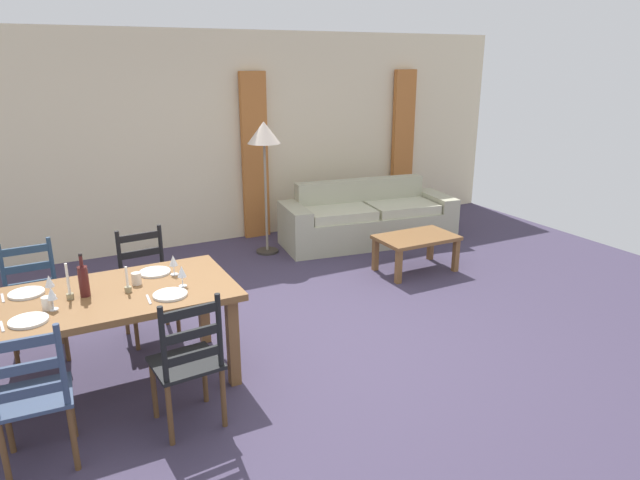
{
  "coord_description": "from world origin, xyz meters",
  "views": [
    {
      "loc": [
        -1.86,
        -3.9,
        2.35
      ],
      "look_at": [
        0.46,
        0.51,
        0.75
      ],
      "focal_mm": 31.81,
      "sensor_mm": 36.0,
      "label": 1
    }
  ],
  "objects_px": {
    "wine_glass_near_right": "(182,272)",
    "couch": "(366,220)",
    "dining_chair_far_right": "(147,284)",
    "wine_glass_near_left": "(52,294)",
    "wine_bottle": "(84,280)",
    "dining_chair_far_left": "(34,301)",
    "coffee_cup_secondary": "(47,303)",
    "standing_lamp": "(264,141)",
    "coffee_cup_primary": "(136,279)",
    "dining_chair_near_left": "(33,397)",
    "dining_table": "(100,306)",
    "wine_glass_far_left": "(49,282)",
    "dining_chair_near_right": "(188,362)",
    "coffee_table": "(416,241)",
    "wine_glass_far_right": "(173,261)"
  },
  "relations": [
    {
      "from": "wine_glass_near_right",
      "to": "couch",
      "type": "xyz_separation_m",
      "value": [
        3.03,
        2.27,
        -0.57
      ]
    },
    {
      "from": "dining_chair_far_right",
      "to": "wine_glass_near_left",
      "type": "xyz_separation_m",
      "value": [
        -0.76,
        -0.85,
        0.38
      ]
    },
    {
      "from": "wine_bottle",
      "to": "dining_chair_far_right",
      "type": "bearing_deg",
      "value": 52.49
    },
    {
      "from": "dining_chair_far_left",
      "to": "coffee_cup_secondary",
      "type": "height_order",
      "value": "dining_chair_far_left"
    },
    {
      "from": "wine_bottle",
      "to": "standing_lamp",
      "type": "distance_m",
      "value": 3.32
    },
    {
      "from": "wine_bottle",
      "to": "wine_glass_near_right",
      "type": "xyz_separation_m",
      "value": [
        0.65,
        -0.14,
        -0.01
      ]
    },
    {
      "from": "coffee_cup_primary",
      "to": "dining_chair_near_left",
      "type": "bearing_deg",
      "value": -133.62
    },
    {
      "from": "dining_table",
      "to": "dining_chair_far_right",
      "type": "bearing_deg",
      "value": 57.7
    },
    {
      "from": "wine_glass_near_left",
      "to": "coffee_cup_primary",
      "type": "bearing_deg",
      "value": 19.31
    },
    {
      "from": "dining_chair_far_right",
      "to": "wine_bottle",
      "type": "xyz_separation_m",
      "value": [
        -0.54,
        -0.71,
        0.39
      ]
    },
    {
      "from": "wine_glass_far_left",
      "to": "couch",
      "type": "relative_size",
      "value": 0.07
    },
    {
      "from": "dining_chair_far_left",
      "to": "couch",
      "type": "height_order",
      "value": "dining_chair_far_left"
    },
    {
      "from": "dining_chair_far_right",
      "to": "standing_lamp",
      "type": "relative_size",
      "value": 0.59
    },
    {
      "from": "wine_glass_near_left",
      "to": "standing_lamp",
      "type": "xyz_separation_m",
      "value": [
        2.54,
        2.46,
        0.55
      ]
    },
    {
      "from": "dining_chair_near_right",
      "to": "coffee_table",
      "type": "relative_size",
      "value": 1.07
    },
    {
      "from": "dining_chair_near_right",
      "to": "couch",
      "type": "xyz_separation_m",
      "value": [
        3.18,
        2.9,
        -0.19
      ]
    },
    {
      "from": "dining_chair_near_left",
      "to": "dining_chair_far_right",
      "type": "relative_size",
      "value": 1.0
    },
    {
      "from": "dining_chair_far_right",
      "to": "coffee_cup_primary",
      "type": "relative_size",
      "value": 10.67
    },
    {
      "from": "dining_chair_near_left",
      "to": "coffee_cup_secondary",
      "type": "bearing_deg",
      "value": 76.45
    },
    {
      "from": "coffee_cup_secondary",
      "to": "couch",
      "type": "xyz_separation_m",
      "value": [
        3.94,
        2.25,
        -0.5
      ]
    },
    {
      "from": "standing_lamp",
      "to": "dining_chair_far_left",
      "type": "bearing_deg",
      "value": -149.98
    },
    {
      "from": "dining_chair_near_right",
      "to": "dining_chair_far_left",
      "type": "relative_size",
      "value": 1.0
    },
    {
      "from": "dining_chair_near_left",
      "to": "wine_glass_far_left",
      "type": "xyz_separation_m",
      "value": [
        0.18,
        0.84,
        0.38
      ]
    },
    {
      "from": "dining_chair_near_right",
      "to": "standing_lamp",
      "type": "bearing_deg",
      "value": 59.39
    },
    {
      "from": "wine_bottle",
      "to": "coffee_table",
      "type": "height_order",
      "value": "wine_bottle"
    },
    {
      "from": "wine_glass_far_left",
      "to": "wine_glass_far_right",
      "type": "height_order",
      "value": "same"
    },
    {
      "from": "wine_glass_near_left",
      "to": "wine_glass_far_left",
      "type": "xyz_separation_m",
      "value": [
        -0.0,
        0.25,
        0.0
      ]
    },
    {
      "from": "dining_chair_near_left",
      "to": "wine_bottle",
      "type": "distance_m",
      "value": 0.93
    },
    {
      "from": "wine_glass_near_right",
      "to": "wine_bottle",
      "type": "bearing_deg",
      "value": 167.65
    },
    {
      "from": "dining_chair_far_right",
      "to": "dining_chair_far_left",
      "type": "bearing_deg",
      "value": 176.18
    },
    {
      "from": "dining_chair_far_right",
      "to": "wine_bottle",
      "type": "height_order",
      "value": "wine_bottle"
    },
    {
      "from": "wine_glass_near_right",
      "to": "coffee_cup_primary",
      "type": "relative_size",
      "value": 1.79
    },
    {
      "from": "dining_chair_far_left",
      "to": "wine_glass_near_left",
      "type": "relative_size",
      "value": 5.96
    },
    {
      "from": "wine_glass_near_right",
      "to": "coffee_cup_secondary",
      "type": "xyz_separation_m",
      "value": [
        -0.9,
        0.02,
        -0.07
      ]
    },
    {
      "from": "wine_glass_near_right",
      "to": "wine_glass_far_left",
      "type": "xyz_separation_m",
      "value": [
        -0.87,
        0.25,
        0.0
      ]
    },
    {
      "from": "dining_chair_far_right",
      "to": "wine_glass_far_left",
      "type": "xyz_separation_m",
      "value": [
        -0.76,
        -0.61,
        0.38
      ]
    },
    {
      "from": "dining_chair_near_right",
      "to": "dining_chair_far_right",
      "type": "relative_size",
      "value": 1.0
    },
    {
      "from": "wine_glass_near_right",
      "to": "wine_glass_far_right",
      "type": "height_order",
      "value": "same"
    },
    {
      "from": "couch",
      "to": "standing_lamp",
      "type": "bearing_deg",
      "value": 172.24
    },
    {
      "from": "dining_table",
      "to": "standing_lamp",
      "type": "bearing_deg",
      "value": 46.11
    },
    {
      "from": "dining_table",
      "to": "wine_bottle",
      "type": "distance_m",
      "value": 0.22
    },
    {
      "from": "wine_glass_near_left",
      "to": "wine_glass_near_right",
      "type": "relative_size",
      "value": 1.0
    },
    {
      "from": "dining_chair_far_left",
      "to": "wine_glass_far_left",
      "type": "bearing_deg",
      "value": -79.03
    },
    {
      "from": "wine_glass_far_right",
      "to": "coffee_cup_secondary",
      "type": "bearing_deg",
      "value": -164.79
    },
    {
      "from": "wine_glass_near_right",
      "to": "coffee_cup_secondary",
      "type": "relative_size",
      "value": 1.79
    },
    {
      "from": "standing_lamp",
      "to": "coffee_cup_primary",
      "type": "bearing_deg",
      "value": -131.06
    },
    {
      "from": "dining_chair_far_left",
      "to": "wine_glass_far_right",
      "type": "distance_m",
      "value": 1.25
    },
    {
      "from": "wine_bottle",
      "to": "wine_glass_near_left",
      "type": "bearing_deg",
      "value": -145.7
    },
    {
      "from": "dining_table",
      "to": "dining_chair_near_left",
      "type": "xyz_separation_m",
      "value": [
        -0.48,
        -0.72,
        -0.19
      ]
    },
    {
      "from": "coffee_cup_primary",
      "to": "standing_lamp",
      "type": "height_order",
      "value": "standing_lamp"
    }
  ]
}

